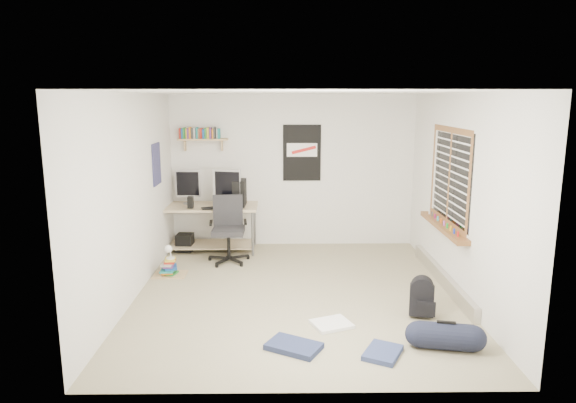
{
  "coord_description": "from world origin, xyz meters",
  "views": [
    {
      "loc": [
        -0.17,
        -6.16,
        2.44
      ],
      "look_at": [
        -0.1,
        0.42,
        1.1
      ],
      "focal_mm": 32.0,
      "sensor_mm": 36.0,
      "label": 1
    }
  ],
  "objects_px": {
    "desk": "(206,228)",
    "duffel_bag": "(445,336)",
    "backpack": "(422,300)",
    "book_stack": "(170,265)",
    "office_chair": "(228,230)"
  },
  "relations": [
    {
      "from": "backpack",
      "to": "duffel_bag",
      "type": "distance_m",
      "value": 0.76
    },
    {
      "from": "office_chair",
      "to": "backpack",
      "type": "bearing_deg",
      "value": -46.31
    },
    {
      "from": "desk",
      "to": "duffel_bag",
      "type": "bearing_deg",
      "value": -66.08
    },
    {
      "from": "backpack",
      "to": "book_stack",
      "type": "bearing_deg",
      "value": 169.78
    },
    {
      "from": "desk",
      "to": "duffel_bag",
      "type": "xyz_separation_m",
      "value": [
        2.85,
        -3.38,
        -0.22
      ]
    },
    {
      "from": "desk",
      "to": "duffel_bag",
      "type": "height_order",
      "value": "desk"
    },
    {
      "from": "backpack",
      "to": "book_stack",
      "type": "distance_m",
      "value": 3.46
    },
    {
      "from": "duffel_bag",
      "to": "office_chair",
      "type": "bearing_deg",
      "value": 141.89
    },
    {
      "from": "desk",
      "to": "book_stack",
      "type": "xyz_separation_m",
      "value": [
        -0.33,
        -1.19,
        -0.21
      ]
    },
    {
      "from": "office_chair",
      "to": "book_stack",
      "type": "xyz_separation_m",
      "value": [
        -0.77,
        -0.59,
        -0.34
      ]
    },
    {
      "from": "duffel_bag",
      "to": "book_stack",
      "type": "height_order",
      "value": "duffel_bag"
    },
    {
      "from": "backpack",
      "to": "duffel_bag",
      "type": "xyz_separation_m",
      "value": [
        0.04,
        -0.76,
        -0.06
      ]
    },
    {
      "from": "book_stack",
      "to": "backpack",
      "type": "bearing_deg",
      "value": -24.51
    },
    {
      "from": "office_chair",
      "to": "duffel_bag",
      "type": "xyz_separation_m",
      "value": [
        2.41,
        -2.78,
        -0.35
      ]
    },
    {
      "from": "backpack",
      "to": "duffel_bag",
      "type": "bearing_deg",
      "value": -72.93
    }
  ]
}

